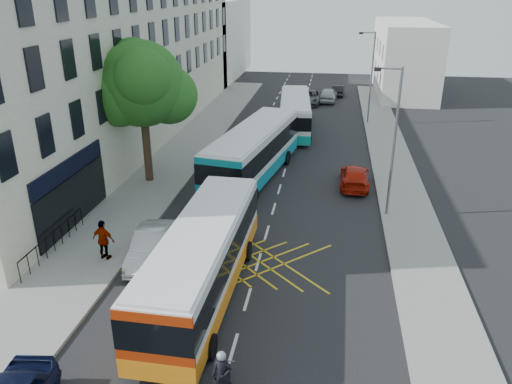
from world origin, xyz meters
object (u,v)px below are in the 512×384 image
at_px(bus_mid, 254,152).
at_px(parked_car_silver, 152,246).
at_px(bus_near, 203,259).
at_px(distant_car_silver, 328,95).
at_px(street_tree, 141,85).
at_px(lamp_far, 371,73).
at_px(distant_car_dark, 338,90).
at_px(bus_far, 295,113).
at_px(red_hatchback, 355,176).
at_px(motorbike, 222,378).
at_px(pedestrian_far, 104,240).
at_px(distant_car_grey, 310,97).
at_px(lamp_near, 393,136).

height_order(bus_mid, parked_car_silver, bus_mid).
xyz_separation_m(bus_near, distant_car_silver, (4.35, 37.87, -0.89)).
distance_m(street_tree, bus_mid, 8.18).
height_order(lamp_far, distant_car_dark, lamp_far).
distance_m(bus_near, parked_car_silver, 3.95).
height_order(street_tree, bus_far, street_tree).
bearing_deg(red_hatchback, street_tree, 7.29).
relative_size(bus_far, distant_car_silver, 2.45).
bearing_deg(bus_near, motorbike, -69.04).
height_order(lamp_far, bus_mid, lamp_far).
relative_size(bus_near, pedestrian_far, 5.76).
distance_m(bus_mid, parked_car_silver, 11.67).
height_order(lamp_far, pedestrian_far, lamp_far).
distance_m(motorbike, distant_car_grey, 42.02).
bearing_deg(bus_far, distant_car_silver, 73.07).
relative_size(bus_mid, motorbike, 5.89).
xyz_separation_m(bus_mid, parked_car_silver, (-2.99, -11.23, -1.06)).
relative_size(bus_far, motorbike, 5.17).
distance_m(street_tree, distant_car_grey, 26.87).
bearing_deg(bus_far, lamp_far, 23.54).
relative_size(bus_mid, red_hatchback, 2.79).
bearing_deg(motorbike, pedestrian_far, 132.45).
bearing_deg(bus_far, distant_car_grey, 81.44).
bearing_deg(bus_near, distant_car_dark, 83.65).
bearing_deg(bus_near, street_tree, 120.53).
xyz_separation_m(lamp_far, pedestrian_far, (-13.20, -27.01, -3.50)).
xyz_separation_m(lamp_far, red_hatchback, (-1.55, -15.69, -3.97)).
distance_m(motorbike, red_hatchback, 19.23).
bearing_deg(lamp_near, street_tree, 168.60).
bearing_deg(street_tree, lamp_near, -11.40).
height_order(lamp_near, distant_car_dark, lamp_near).
distance_m(motorbike, parked_car_silver, 9.34).
height_order(parked_car_silver, distant_car_dark, parked_car_silver).
bearing_deg(distant_car_dark, bus_near, 85.81).
relative_size(red_hatchback, distant_car_silver, 1.00).
xyz_separation_m(red_hatchback, pedestrian_far, (-11.65, -11.32, 0.47)).
height_order(motorbike, distant_car_silver, motorbike).
distance_m(bus_mid, distant_car_silver, 24.72).
xyz_separation_m(lamp_near, distant_car_grey, (-5.64, 27.63, -3.92)).
bearing_deg(distant_car_silver, pedestrian_far, 78.75).
bearing_deg(lamp_near, bus_far, 111.01).
bearing_deg(bus_mid, distant_car_grey, 93.75).
xyz_separation_m(bus_mid, distant_car_grey, (2.46, 22.92, -1.10)).
height_order(lamp_far, bus_near, lamp_far).
xyz_separation_m(parked_car_silver, distant_car_silver, (7.40, 35.54, 0.03)).
bearing_deg(bus_far, bus_mid, -103.22).
xyz_separation_m(red_hatchback, distant_car_silver, (-2.15, 24.70, 0.11)).
bearing_deg(street_tree, pedestrian_far, -81.39).
distance_m(bus_far, pedestrian_far, 24.55).
distance_m(bus_mid, bus_far, 11.98).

